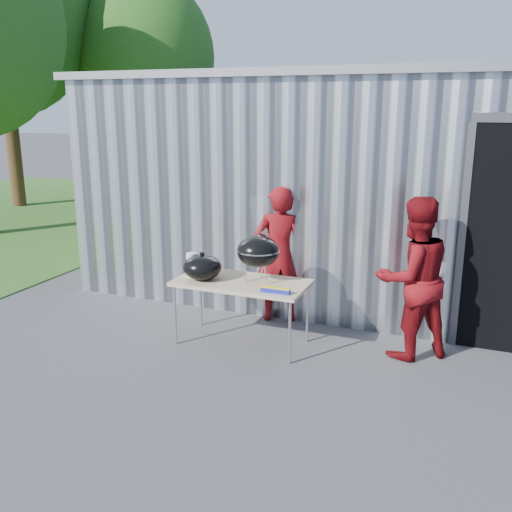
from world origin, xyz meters
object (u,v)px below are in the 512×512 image
at_px(kettle_grill, 258,245).
at_px(folding_table, 241,284).
at_px(person_cook, 279,255).
at_px(person_bystander, 413,278).

bearing_deg(kettle_grill, folding_table, -157.36).
bearing_deg(person_cook, folding_table, 56.91).
relative_size(person_cook, person_bystander, 0.97).
bearing_deg(folding_table, kettle_grill, 22.64).
xyz_separation_m(folding_table, kettle_grill, (0.17, 0.07, 0.45)).
xyz_separation_m(kettle_grill, person_bystander, (1.66, 0.32, -0.28)).
height_order(kettle_grill, person_bystander, person_bystander).
distance_m(folding_table, person_cook, 0.90).
distance_m(folding_table, person_bystander, 1.88).
relative_size(folding_table, kettle_grill, 1.58).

